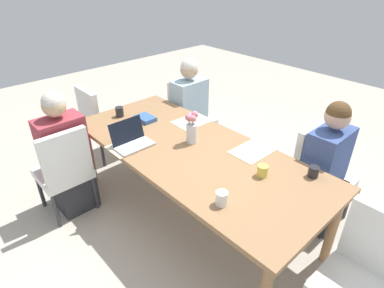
{
  "coord_description": "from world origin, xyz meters",
  "views": [
    {
      "loc": [
        1.69,
        -1.55,
        2.12
      ],
      "look_at": [
        0.0,
        0.0,
        0.79
      ],
      "focal_mm": 29.55,
      "sensor_mm": 36.0,
      "label": 1
    }
  ],
  "objects_px": {
    "person_far_left_far": "(323,174)",
    "chair_far_left_far": "(318,170)",
    "chair_near_left_near": "(64,168)",
    "coffee_mug_centre_right": "(222,198)",
    "person_far_left_mid": "(189,114)",
    "chair_head_left_right_mid": "(100,120)",
    "chair_head_right_right_near": "(365,273)",
    "dining_table": "(192,156)",
    "coffee_mug_centre_left": "(120,112)",
    "person_near_left_near": "(67,160)",
    "book_red_cover": "(145,118)",
    "flower_vase": "(192,128)",
    "coffee_mug_near_right": "(313,172)",
    "laptop_near_left_near": "(131,141)",
    "coffee_mug_near_left": "(262,171)",
    "chair_far_left_mid": "(189,113)"
  },
  "relations": [
    {
      "from": "person_far_left_far",
      "to": "chair_far_left_far",
      "type": "bearing_deg",
      "value": 141.24
    },
    {
      "from": "chair_near_left_near",
      "to": "coffee_mug_centre_right",
      "type": "bearing_deg",
      "value": 18.12
    },
    {
      "from": "person_far_left_mid",
      "to": "chair_head_left_right_mid",
      "type": "height_order",
      "value": "person_far_left_mid"
    },
    {
      "from": "chair_near_left_near",
      "to": "chair_head_right_right_near",
      "type": "distance_m",
      "value": 2.45
    },
    {
      "from": "dining_table",
      "to": "coffee_mug_centre_right",
      "type": "bearing_deg",
      "value": -27.05
    },
    {
      "from": "person_far_left_mid",
      "to": "coffee_mug_centre_right",
      "type": "distance_m",
      "value": 1.88
    },
    {
      "from": "chair_far_left_far",
      "to": "coffee_mug_centre_left",
      "type": "distance_m",
      "value": 1.98
    },
    {
      "from": "chair_near_left_near",
      "to": "person_near_left_near",
      "type": "relative_size",
      "value": 0.75
    },
    {
      "from": "chair_head_right_right_near",
      "to": "chair_head_left_right_mid",
      "type": "height_order",
      "value": "same"
    },
    {
      "from": "book_red_cover",
      "to": "chair_head_left_right_mid",
      "type": "bearing_deg",
      "value": -172.1
    },
    {
      "from": "dining_table",
      "to": "person_far_left_mid",
      "type": "height_order",
      "value": "person_far_left_mid"
    },
    {
      "from": "chair_far_left_far",
      "to": "chair_near_left_near",
      "type": "bearing_deg",
      "value": -133.3
    },
    {
      "from": "chair_head_right_right_near",
      "to": "flower_vase",
      "type": "xyz_separation_m",
      "value": [
        -1.56,
        0.02,
        0.38
      ]
    },
    {
      "from": "coffee_mug_centre_left",
      "to": "chair_far_left_far",
      "type": "bearing_deg",
      "value": 29.02
    },
    {
      "from": "chair_head_left_right_mid",
      "to": "coffee_mug_near_right",
      "type": "distance_m",
      "value": 2.46
    },
    {
      "from": "person_far_left_far",
      "to": "laptop_near_left_near",
      "type": "distance_m",
      "value": 1.68
    },
    {
      "from": "dining_table",
      "to": "flower_vase",
      "type": "xyz_separation_m",
      "value": [
        -0.09,
        0.08,
        0.21
      ]
    },
    {
      "from": "person_near_left_near",
      "to": "person_far_left_mid",
      "type": "relative_size",
      "value": 1.0
    },
    {
      "from": "chair_far_left_far",
      "to": "laptop_near_left_near",
      "type": "height_order",
      "value": "laptop_near_left_near"
    },
    {
      "from": "person_far_left_far",
      "to": "person_far_left_mid",
      "type": "bearing_deg",
      "value": -178.78
    },
    {
      "from": "chair_far_left_far",
      "to": "coffee_mug_centre_right",
      "type": "relative_size",
      "value": 9.29
    },
    {
      "from": "person_far_left_far",
      "to": "laptop_near_left_near",
      "type": "relative_size",
      "value": 3.73
    },
    {
      "from": "chair_near_left_near",
      "to": "person_far_left_mid",
      "type": "bearing_deg",
      "value": 91.66
    },
    {
      "from": "person_far_left_mid",
      "to": "coffee_mug_near_left",
      "type": "xyz_separation_m",
      "value": [
        1.5,
        -0.63,
        0.25
      ]
    },
    {
      "from": "coffee_mug_centre_left",
      "to": "chair_near_left_near",
      "type": "bearing_deg",
      "value": -77.52
    },
    {
      "from": "chair_head_right_right_near",
      "to": "chair_far_left_far",
      "type": "bearing_deg",
      "value": 132.72
    },
    {
      "from": "person_near_left_near",
      "to": "chair_far_left_far",
      "type": "height_order",
      "value": "person_near_left_near"
    },
    {
      "from": "chair_far_left_mid",
      "to": "coffee_mug_centre_left",
      "type": "height_order",
      "value": "chair_far_left_mid"
    },
    {
      "from": "laptop_near_left_near",
      "to": "coffee_mug_near_left",
      "type": "bearing_deg",
      "value": 24.19
    },
    {
      "from": "chair_far_left_far",
      "to": "coffee_mug_near_left",
      "type": "relative_size",
      "value": 10.18
    },
    {
      "from": "person_near_left_near",
      "to": "coffee_mug_near_left",
      "type": "height_order",
      "value": "person_near_left_near"
    },
    {
      "from": "coffee_mug_near_left",
      "to": "coffee_mug_near_right",
      "type": "relative_size",
      "value": 1.05
    },
    {
      "from": "flower_vase",
      "to": "coffee_mug_near_right",
      "type": "distance_m",
      "value": 1.04
    },
    {
      "from": "person_far_left_far",
      "to": "coffee_mug_near_left",
      "type": "distance_m",
      "value": 0.73
    },
    {
      "from": "chair_head_right_right_near",
      "to": "coffee_mug_near_right",
      "type": "bearing_deg",
      "value": 149.67
    },
    {
      "from": "chair_far_left_far",
      "to": "flower_vase",
      "type": "xyz_separation_m",
      "value": [
        -0.83,
        -0.77,
        0.38
      ]
    },
    {
      "from": "flower_vase",
      "to": "dining_table",
      "type": "bearing_deg",
      "value": -41.24
    },
    {
      "from": "dining_table",
      "to": "chair_head_left_right_mid",
      "type": "bearing_deg",
      "value": -176.65
    },
    {
      "from": "coffee_mug_near_left",
      "to": "chair_far_left_far",
      "type": "bearing_deg",
      "value": 81.6
    },
    {
      "from": "chair_head_right_right_near",
      "to": "coffee_mug_near_left",
      "type": "height_order",
      "value": "chair_head_right_right_near"
    },
    {
      "from": "chair_head_right_right_near",
      "to": "chair_head_left_right_mid",
      "type": "bearing_deg",
      "value": -177.26
    },
    {
      "from": "dining_table",
      "to": "chair_far_left_mid",
      "type": "height_order",
      "value": "chair_far_left_mid"
    },
    {
      "from": "person_far_left_mid",
      "to": "book_red_cover",
      "type": "height_order",
      "value": "person_far_left_mid"
    },
    {
      "from": "chair_head_left_right_mid",
      "to": "coffee_mug_near_right",
      "type": "relative_size",
      "value": 10.66
    },
    {
      "from": "person_far_left_mid",
      "to": "coffee_mug_centre_right",
      "type": "height_order",
      "value": "person_far_left_mid"
    },
    {
      "from": "coffee_mug_centre_right",
      "to": "dining_table",
      "type": "bearing_deg",
      "value": 152.95
    },
    {
      "from": "chair_head_left_right_mid",
      "to": "coffee_mug_near_right",
      "type": "height_order",
      "value": "chair_head_left_right_mid"
    },
    {
      "from": "person_far_left_far",
      "to": "coffee_mug_near_left",
      "type": "xyz_separation_m",
      "value": [
        -0.18,
        -0.66,
        0.25
      ]
    },
    {
      "from": "chair_near_left_near",
      "to": "flower_vase",
      "type": "height_order",
      "value": "flower_vase"
    },
    {
      "from": "person_near_left_near",
      "to": "chair_far_left_mid",
      "type": "distance_m",
      "value": 1.56
    }
  ]
}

